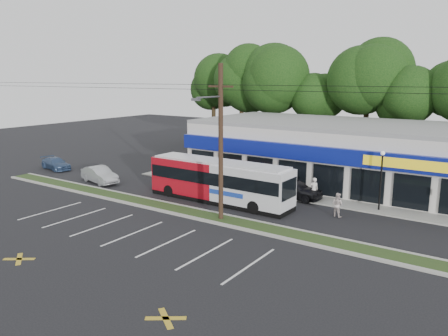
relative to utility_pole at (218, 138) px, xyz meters
name	(u,v)px	position (x,y,z in m)	size (l,w,h in m)	color
ground	(176,216)	(-2.83, -0.93, -5.41)	(120.00, 120.00, 0.00)	black
grass_strip	(185,211)	(-2.83, 0.07, -5.35)	(40.00, 1.60, 0.12)	#283B18
curb_south	(177,214)	(-2.83, -0.78, -5.34)	(40.00, 0.25, 0.14)	#9E9E93
curb_north	(193,208)	(-2.83, 0.92, -5.34)	(40.00, 0.25, 0.14)	#9E9E93
sidewalk	(300,197)	(2.17, 8.07, -5.36)	(32.00, 2.20, 0.10)	#9E9E93
strip_mall	(339,152)	(2.67, 14.99, -2.76)	(25.00, 12.55, 5.30)	beige
utility_pole	(218,138)	(0.00, 0.00, 0.00)	(50.00, 2.77, 10.00)	black
lamp_post	(381,174)	(8.17, 7.87, -2.74)	(0.30, 0.30, 4.25)	black
tree_line	(362,84)	(1.17, 25.07, 3.00)	(46.76, 6.76, 11.83)	black
metrobus	(219,180)	(-2.40, 3.57, -3.77)	(11.61, 2.62, 3.11)	#A30C18
car_dark	(293,188)	(1.74, 7.57, -4.62)	(1.86, 4.63, 1.58)	black
car_silver	(100,175)	(-14.60, 2.57, -4.70)	(1.51, 4.32, 1.42)	#93979A
car_blue	(56,164)	(-22.83, 3.90, -4.82)	(1.66, 4.08, 1.18)	#32496F
pedestrian_a	(314,190)	(3.44, 7.57, -4.49)	(0.67, 0.44, 1.84)	silver
pedestrian_b	(337,205)	(6.17, 5.07, -4.60)	(0.79, 0.62, 1.63)	#BFB1AC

